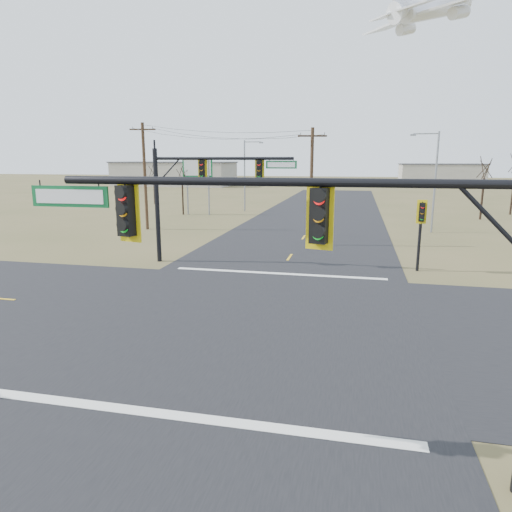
% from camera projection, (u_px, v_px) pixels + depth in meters
% --- Properties ---
extents(ground, '(320.00, 320.00, 0.00)m').
position_uv_depth(ground, '(247.00, 318.00, 18.67)').
color(ground, brown).
rests_on(ground, ground).
extents(road_ew, '(160.00, 14.00, 0.02)m').
position_uv_depth(road_ew, '(247.00, 318.00, 18.67)').
color(road_ew, black).
rests_on(road_ew, ground).
extents(road_ns, '(14.00, 160.00, 0.02)m').
position_uv_depth(road_ns, '(247.00, 318.00, 18.67)').
color(road_ns, black).
rests_on(road_ns, ground).
extents(stop_bar_near, '(12.00, 0.40, 0.01)m').
position_uv_depth(stop_bar_near, '(177.00, 416.00, 11.50)').
color(stop_bar_near, silver).
rests_on(stop_bar_near, road_ns).
extents(stop_bar_far, '(12.00, 0.40, 0.01)m').
position_uv_depth(stop_bar_far, '(278.00, 273.00, 25.83)').
color(stop_bar_far, silver).
rests_on(stop_bar_far, road_ns).
extents(mast_arm_near, '(10.33, 0.53, 6.54)m').
position_uv_depth(mast_arm_near, '(324.00, 244.00, 8.74)').
color(mast_arm_near, black).
rests_on(mast_arm_near, ground).
extents(mast_arm_far, '(8.84, 0.59, 7.01)m').
position_uv_depth(mast_arm_far, '(202.00, 181.00, 27.41)').
color(mast_arm_far, black).
rests_on(mast_arm_far, ground).
extents(pedestal_signal_ne, '(0.62, 0.53, 4.16)m').
position_uv_depth(pedestal_signal_ne, '(421.00, 219.00, 25.81)').
color(pedestal_signal_ne, black).
rests_on(pedestal_signal_ne, ground).
extents(utility_pole_near, '(2.08, 0.60, 8.62)m').
position_uv_depth(utility_pole_near, '(311.00, 185.00, 33.60)').
color(utility_pole_near, '#452F1D').
rests_on(utility_pole_near, ground).
extents(utility_pole_far, '(2.32, 0.55, 9.57)m').
position_uv_depth(utility_pole_far, '(145.00, 175.00, 41.36)').
color(utility_pole_far, '#452F1D').
rests_on(utility_pole_far, ground).
extents(highway_sign, '(3.47, 0.51, 6.54)m').
position_uv_depth(highway_sign, '(198.00, 175.00, 52.64)').
color(highway_sign, gray).
rests_on(highway_sign, ground).
extents(streetlight_a, '(2.43, 0.25, 8.72)m').
position_uv_depth(streetlight_a, '(433.00, 177.00, 39.61)').
color(streetlight_a, gray).
rests_on(streetlight_a, ground).
extents(streetlight_c, '(2.41, 0.32, 8.63)m').
position_uv_depth(streetlight_c, '(246.00, 172.00, 56.12)').
color(streetlight_c, gray).
rests_on(streetlight_c, ground).
extents(bare_tree_a, '(2.97, 2.97, 5.91)m').
position_uv_depth(bare_tree_a, '(182.00, 174.00, 52.65)').
color(bare_tree_a, black).
rests_on(bare_tree_a, ground).
extents(bare_tree_b, '(2.78, 2.78, 6.10)m').
position_uv_depth(bare_tree_b, '(153.00, 170.00, 65.02)').
color(bare_tree_b, black).
rests_on(bare_tree_b, ground).
extents(bare_tree_c, '(3.45, 3.45, 7.05)m').
position_uv_depth(bare_tree_c, '(485.00, 167.00, 48.10)').
color(bare_tree_c, black).
rests_on(bare_tree_c, ground).
extents(warehouse_left, '(28.00, 14.00, 5.50)m').
position_uv_depth(warehouse_left, '(175.00, 174.00, 112.49)').
color(warehouse_left, '#A7A094').
rests_on(warehouse_left, ground).
extents(warehouse_mid, '(20.00, 12.00, 5.00)m').
position_uv_depth(warehouse_mid, '(440.00, 175.00, 117.94)').
color(warehouse_mid, '#A7A094').
rests_on(warehouse_mid, ground).
extents(jet_airliner, '(30.25, 30.14, 14.22)m').
position_uv_depth(jet_airliner, '(432.00, 8.00, 79.55)').
color(jet_airliner, white).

